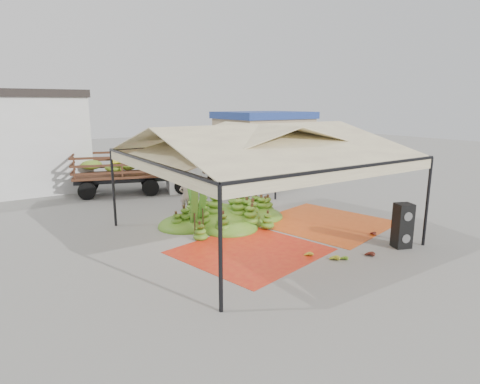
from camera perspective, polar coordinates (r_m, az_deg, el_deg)
ground at (r=14.77m, az=2.60°, el=-6.07°), size 90.00×90.00×0.00m
canopy_tent at (r=14.07m, az=2.74°, el=6.77°), size 8.10×8.10×4.00m
building_tan at (r=30.52m, az=3.34°, el=7.53°), size 6.30×5.30×4.10m
tarp_left at (r=13.19m, az=1.48°, el=-8.35°), size 4.98×4.83×0.01m
tarp_right at (r=16.56m, az=11.88°, el=-4.25°), size 5.29×5.45×0.01m
banana_heap at (r=16.17m, az=-2.02°, el=-2.25°), size 6.77×6.24×1.17m
hand_yellow_a at (r=12.66m, az=13.21°, el=-9.11°), size 0.52×0.44×0.22m
hand_yellow_b at (r=12.83m, az=9.65°, el=-8.72°), size 0.50×0.45×0.19m
hand_red_a at (r=15.38m, az=18.15°, el=-5.54°), size 0.58×0.55×0.20m
hand_red_b at (r=13.27m, az=17.88°, el=-8.37°), size 0.49×0.40×0.22m
hand_green at (r=12.77m, az=14.49°, el=-9.09°), size 0.41×0.34×0.18m
hanging_bunches at (r=12.48m, az=4.59°, el=2.86°), size 1.74×0.24×0.20m
speaker_stack at (r=14.34m, az=22.12°, el=-4.45°), size 0.67×0.63×1.50m
banana_leaves at (r=15.01m, az=-6.11°, el=-5.83°), size 0.96×1.36×3.70m
vendor at (r=17.84m, az=-7.75°, el=-0.43°), size 0.63×0.50×1.49m
truck_left at (r=22.05m, az=-13.56°, el=3.46°), size 6.85×4.13×2.23m
truck_right at (r=23.62m, az=3.11°, el=4.59°), size 7.29×4.20×2.37m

